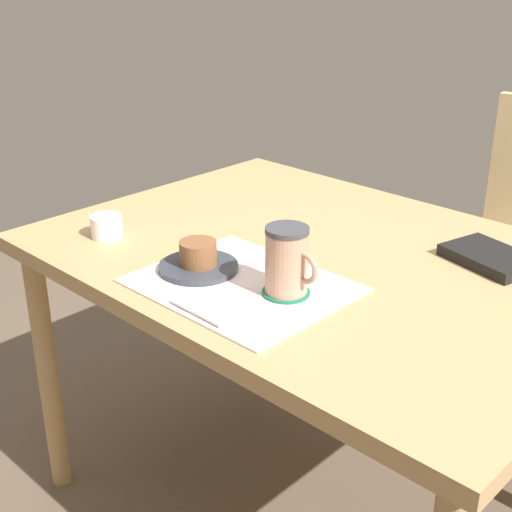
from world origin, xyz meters
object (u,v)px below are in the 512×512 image
dining_table (319,283)px  small_book (490,257)px  sugar_bowl (106,226)px  pastry_plate (199,267)px  pastry (198,253)px  coffee_mug (287,260)px

dining_table → small_book: bearing=35.0°
dining_table → small_book: 0.36m
dining_table → sugar_bowl: size_ratio=17.05×
pastry_plate → pastry: pastry is taller
sugar_bowl → small_book: size_ratio=0.39×
small_book → dining_table: bearing=-131.2°
coffee_mug → sugar_bowl: 0.49m
pastry → coffee_mug: coffee_mug is taller
coffee_mug → small_book: coffee_mug is taller
sugar_bowl → pastry_plate: bearing=3.7°
pastry_plate → pastry: bearing=0.0°
pastry → coffee_mug: (0.20, 0.04, 0.03)m
dining_table → sugar_bowl: bearing=-146.7°
pastry_plate → sugar_bowl: 0.29m
pastry_plate → small_book: 0.60m
pastry_plate → sugar_bowl: size_ratio=2.27×
pastry_plate → small_book: bearing=48.0°
sugar_bowl → coffee_mug: bearing=7.1°
pastry → sugar_bowl: bearing=-176.3°
pastry_plate → coffee_mug: bearing=12.1°
pastry_plate → coffee_mug: (0.20, 0.04, 0.06)m
pastry_plate → pastry: 0.03m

